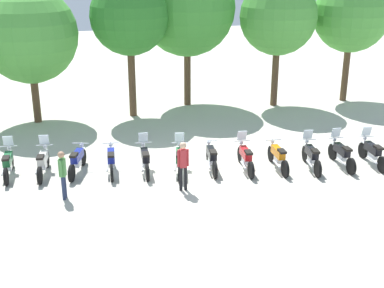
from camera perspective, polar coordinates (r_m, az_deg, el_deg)
The scene contains 20 objects.
ground_plane at distance 19.50m, azimuth 0.38°, elevation -2.97°, with size 80.00×80.00×0.00m, color #BCB7A8.
motorcycle_0 at distance 20.01m, azimuth -19.70°, elevation -1.99°, with size 0.62×2.19×1.37m.
motorcycle_1 at distance 19.73m, azimuth -16.18°, elevation -1.91°, with size 0.70×2.18×1.37m.
motorcycle_2 at distance 19.61m, azimuth -12.59°, elevation -1.76°, with size 0.88×2.11×0.99m.
motorcycle_3 at distance 19.39m, azimuth -8.93°, elevation -1.76°, with size 0.64×2.19×0.99m.
motorcycle_4 at distance 19.28m, azimuth -5.22°, elevation -1.67°, with size 0.62×2.19×1.37m.
motorcycle_5 at distance 19.20m, azimuth -1.40°, elevation -1.69°, with size 0.80×2.15×1.37m.
motorcycle_6 at distance 19.43m, azimuth 2.17°, elevation -1.48°, with size 0.67×2.18×0.99m.
motorcycle_7 at distance 19.50m, azimuth 5.93°, elevation -1.45°, with size 0.63×2.19×1.37m.
motorcycle_8 at distance 19.76m, azimuth 9.49°, elevation -1.37°, with size 0.62×2.19×0.99m.
motorcycle_9 at distance 20.03m, azimuth 13.07°, elevation -1.28°, with size 0.71×2.17×1.37m.
motorcycle_10 at distance 20.54m, azimuth 16.22°, elevation -1.03°, with size 0.62×2.19×1.37m.
motorcycle_11 at distance 21.05m, azimuth 19.34°, elevation -0.86°, with size 0.62×2.19×1.37m.
person_0 at distance 17.53m, azimuth -0.99°, elevation -2.02°, with size 0.40×0.24×1.77m.
person_1 at distance 17.47m, azimuth -14.14°, elevation -2.96°, with size 0.28×0.41×1.68m.
tree_1 at distance 25.43m, azimuth -17.61°, elevation 11.44°, with size 4.51×4.51×6.47m.
tree_2 at distance 25.43m, azimuth -6.95°, elevation 13.87°, with size 3.79×3.79×6.86m.
tree_3 at distance 27.27m, azimuth -0.54°, elevation 14.84°, with size 4.97×4.97×7.63m.
tree_4 at distance 27.58m, azimuth 9.53°, elevation 13.73°, with size 3.99×3.99×6.72m.
tree_5 at distance 29.44m, azimuth 17.25°, elevation 13.53°, with size 4.03×4.03×6.74m.
Camera 1 is at (-4.74, -17.29, 7.66)m, focal length 48.16 mm.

